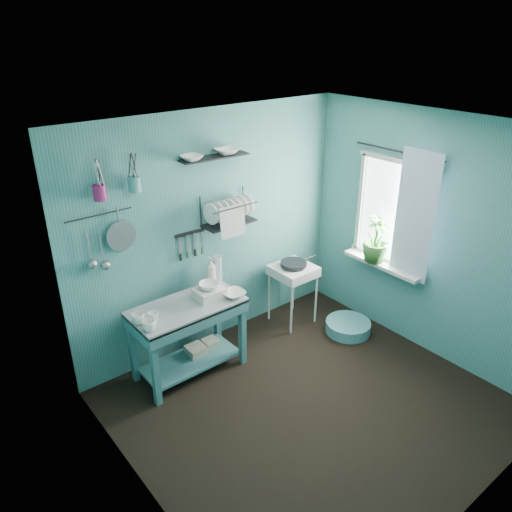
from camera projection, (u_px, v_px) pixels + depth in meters
floor at (310, 405)px, 4.62m from camera, size 3.20×3.20×0.00m
ceiling at (326, 133)px, 3.55m from camera, size 3.20×3.20×0.00m
wall_back at (213, 232)px, 5.14m from camera, size 3.20×0.00×3.20m
wall_front at (493, 379)px, 3.03m from camera, size 3.20×0.00×3.20m
wall_left at (139, 363)px, 3.17m from camera, size 0.00×3.00×3.00m
wall_right at (429, 238)px, 4.99m from camera, size 0.00×3.00×3.00m
work_counter at (189, 339)px, 4.91m from camera, size 1.14×0.65×0.77m
mug_left at (149, 326)px, 4.34m from camera, size 0.12×0.12×0.10m
mug_mid at (154, 317)px, 4.46m from camera, size 0.14×0.14×0.09m
mug_right at (138, 319)px, 4.44m from camera, size 0.17×0.17×0.10m
wash_tub at (209, 293)px, 4.85m from camera, size 0.28×0.22×0.10m
tub_bowl at (209, 286)px, 4.82m from camera, size 0.19×0.19×0.06m
soap_bottle at (211, 271)px, 5.06m from camera, size 0.11×0.12×0.30m
water_bottle at (218, 268)px, 5.13m from camera, size 0.09×0.09×0.28m
counter_bowl at (234, 294)px, 4.88m from camera, size 0.22×0.22×0.05m
hotplate_stand at (292, 294)px, 5.77m from camera, size 0.46×0.46×0.71m
frying_pan at (294, 263)px, 5.61m from camera, size 0.30×0.30×0.03m
knife_strip at (190, 233)px, 4.92m from camera, size 0.32×0.04×0.03m
dish_rack at (229, 209)px, 5.00m from camera, size 0.57×0.28×0.32m
upper_shelf at (214, 157)px, 4.71m from camera, size 0.71×0.23×0.01m
shelf_bowl_left at (192, 160)px, 4.57m from camera, size 0.21×0.21×0.05m
shelf_bowl_right at (227, 152)px, 4.79m from camera, size 0.26×0.26×0.06m
utensil_cup_magenta at (100, 192)px, 4.13m from camera, size 0.11×0.11×0.13m
utensil_cup_teal at (134, 184)px, 4.30m from camera, size 0.11×0.11×0.13m
colander at (121, 236)px, 4.42m from camera, size 0.28×0.03×0.28m
ladle_outer at (88, 245)px, 4.27m from camera, size 0.01×0.01×0.30m
ladle_inner at (102, 247)px, 4.35m from camera, size 0.01×0.01×0.30m
hook_rail at (99, 215)px, 4.25m from camera, size 0.60×0.01×0.01m
window_glass at (393, 212)px, 5.24m from camera, size 0.00×1.10×1.10m
windowsill at (382, 265)px, 5.44m from camera, size 0.16×0.95×0.04m
curtain at (415, 217)px, 4.97m from camera, size 0.00×1.35×1.35m
curtain_rod at (398, 151)px, 4.93m from camera, size 0.02×1.05×0.02m
potted_plant at (376, 239)px, 5.37m from camera, size 0.34×0.34×0.51m
storage_tin_large at (196, 355)px, 5.12m from camera, size 0.18×0.18×0.22m
storage_tin_small at (211, 348)px, 5.26m from camera, size 0.15×0.15×0.20m
floor_basin at (348, 327)px, 5.68m from camera, size 0.51×0.51×0.13m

